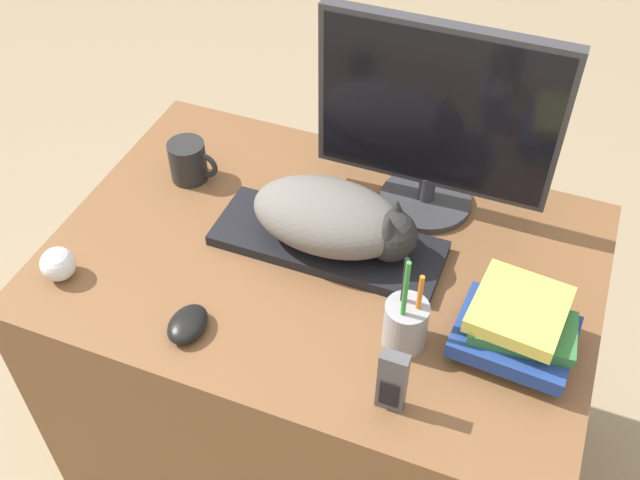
% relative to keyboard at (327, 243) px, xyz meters
% --- Properties ---
extents(desk, '(1.11, 0.76, 0.77)m').
position_rel_keyboard_xyz_m(desk, '(0.00, -0.03, -0.40)').
color(desk, brown).
rests_on(desk, ground_plane).
extents(keyboard, '(0.48, 0.17, 0.02)m').
position_rel_keyboard_xyz_m(keyboard, '(0.00, 0.00, 0.00)').
color(keyboard, black).
rests_on(keyboard, desk).
extents(cat, '(0.34, 0.19, 0.13)m').
position_rel_keyboard_xyz_m(cat, '(0.02, 0.00, 0.08)').
color(cat, '#66605B').
rests_on(cat, keyboard).
extents(monitor, '(0.49, 0.20, 0.43)m').
position_rel_keyboard_xyz_m(monitor, '(0.15, 0.20, 0.22)').
color(monitor, '#333338').
rests_on(monitor, desk).
extents(computer_mouse, '(0.07, 0.10, 0.04)m').
position_rel_keyboard_xyz_m(computer_mouse, '(-0.16, -0.30, 0.01)').
color(computer_mouse, black).
rests_on(computer_mouse, desk).
extents(coffee_mug, '(0.12, 0.08, 0.10)m').
position_rel_keyboard_xyz_m(coffee_mug, '(-0.37, 0.10, 0.04)').
color(coffee_mug, black).
rests_on(coffee_mug, desk).
extents(pen_cup, '(0.08, 0.08, 0.23)m').
position_rel_keyboard_xyz_m(pen_cup, '(0.22, -0.18, 0.04)').
color(pen_cup, '#939399').
rests_on(pen_cup, desk).
extents(baseball, '(0.07, 0.07, 0.07)m').
position_rel_keyboard_xyz_m(baseball, '(-0.46, -0.27, 0.02)').
color(baseball, silver).
rests_on(baseball, desk).
extents(phone, '(0.05, 0.03, 0.14)m').
position_rel_keyboard_xyz_m(phone, '(0.24, -0.32, 0.06)').
color(phone, '#4C4C51').
rests_on(phone, desk).
extents(book_stack, '(0.22, 0.19, 0.11)m').
position_rel_keyboard_xyz_m(book_stack, '(0.41, -0.12, 0.05)').
color(book_stack, '#CCC14C').
rests_on(book_stack, desk).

